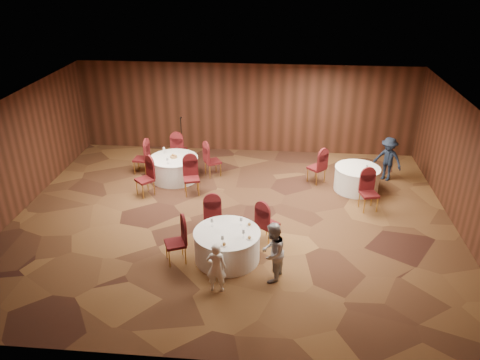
# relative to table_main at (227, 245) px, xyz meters

# --- Properties ---
(ground) EXTENTS (12.00, 12.00, 0.00)m
(ground) POSITION_rel_table_main_xyz_m (-0.08, 1.86, -0.38)
(ground) COLOR black
(ground) RESTS_ON ground
(room_shell) EXTENTS (12.00, 12.00, 12.00)m
(room_shell) POSITION_rel_table_main_xyz_m (-0.08, 1.86, 1.59)
(room_shell) COLOR silver
(room_shell) RESTS_ON ground
(table_main) EXTENTS (1.58, 1.58, 0.74)m
(table_main) POSITION_rel_table_main_xyz_m (0.00, 0.00, 0.00)
(table_main) COLOR white
(table_main) RESTS_ON ground
(table_left) EXTENTS (1.54, 1.54, 0.74)m
(table_left) POSITION_rel_table_main_xyz_m (-2.20, 4.22, -0.00)
(table_left) COLOR white
(table_left) RESTS_ON ground
(table_right) EXTENTS (1.37, 1.37, 0.74)m
(table_right) POSITION_rel_table_main_xyz_m (3.54, 3.97, 0.00)
(table_right) COLOR white
(table_right) RESTS_ON ground
(chairs_main) EXTENTS (2.84, 2.04, 1.00)m
(chairs_main) POSITION_rel_table_main_xyz_m (-0.26, 0.61, 0.12)
(chairs_main) COLOR #450D0E
(chairs_main) RESTS_ON ground
(chairs_left) EXTENTS (3.02, 3.06, 1.00)m
(chairs_left) POSITION_rel_table_main_xyz_m (-2.20, 4.19, 0.12)
(chairs_left) COLOR #450D0E
(chairs_left) RESTS_ON ground
(chairs_right) EXTENTS (2.06, 2.35, 1.00)m
(chairs_right) POSITION_rel_table_main_xyz_m (3.03, 3.57, 0.12)
(chairs_right) COLOR #450D0E
(chairs_right) RESTS_ON ground
(tabletop_main) EXTENTS (1.04, 1.05, 0.22)m
(tabletop_main) POSITION_rel_table_main_xyz_m (0.21, -0.09, 0.46)
(tabletop_main) COLOR silver
(tabletop_main) RESTS_ON table_main
(tabletop_left) EXTENTS (0.92, 0.87, 0.22)m
(tabletop_left) POSITION_rel_table_main_xyz_m (-2.20, 4.22, 0.45)
(tabletop_left) COLOR silver
(tabletop_left) RESTS_ON table_left
(tabletop_right) EXTENTS (0.08, 0.08, 0.22)m
(tabletop_right) POSITION_rel_table_main_xyz_m (3.76, 3.74, 0.52)
(tabletop_right) COLOR silver
(tabletop_right) RESTS_ON table_right
(mic_stand) EXTENTS (0.24, 0.24, 1.62)m
(mic_stand) POSITION_rel_table_main_xyz_m (-2.22, 5.61, 0.10)
(mic_stand) COLOR black
(mic_stand) RESTS_ON ground
(woman_a) EXTENTS (0.44, 0.30, 1.19)m
(woman_a) POSITION_rel_table_main_xyz_m (-0.09, -1.18, 0.22)
(woman_a) COLOR white
(woman_a) RESTS_ON ground
(woman_b) EXTENTS (0.70, 0.81, 1.42)m
(woman_b) POSITION_rel_table_main_xyz_m (1.08, -0.68, 0.34)
(woman_b) COLOR #A5A6AA
(woman_b) RESTS_ON ground
(man_c) EXTENTS (1.07, 0.96, 1.44)m
(man_c) POSITION_rel_table_main_xyz_m (4.59, 4.78, 0.34)
(man_c) COLOR black
(man_c) RESTS_ON ground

